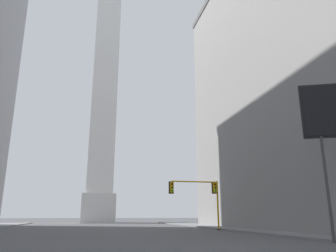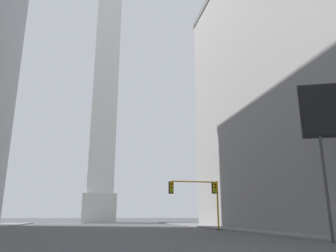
# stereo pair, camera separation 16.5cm
# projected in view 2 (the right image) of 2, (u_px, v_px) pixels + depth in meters

# --- Properties ---
(sidewalk_right) EXTENTS (5.00, 86.02, 0.15)m
(sidewalk_right) POSITION_uv_depth(u_px,v_px,m) (278.00, 232.00, 29.31)
(sidewalk_right) COLOR slate
(sidewalk_right) RESTS_ON ground_plane
(obelisk) EXTENTS (7.01, 7.01, 65.81)m
(obelisk) POSITION_uv_depth(u_px,v_px,m) (106.00, 85.00, 77.59)
(obelisk) COLOR silver
(obelisk) RESTS_ON ground_plane
(traffic_light_mid_right) EXTENTS (5.74, 0.51, 5.23)m
(traffic_light_mid_right) POSITION_uv_depth(u_px,v_px,m) (201.00, 192.00, 36.03)
(traffic_light_mid_right) COLOR orange
(traffic_light_mid_right) RESTS_ON ground_plane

